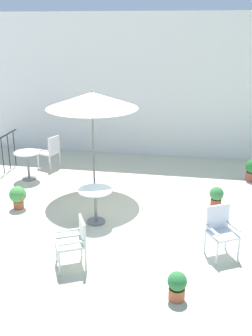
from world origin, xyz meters
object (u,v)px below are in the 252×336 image
(patio_chair_0, at_px, (51,150))
(potted_plant_0, at_px, (216,197))
(patio_chair_2, at_px, (75,239))
(potted_plant_3, at_px, (177,285))
(cafe_table_1, at_px, (28,161))
(potted_plant_1, at_px, (18,196))
(patio_umbrella_0, at_px, (92,101))
(cafe_table_0, at_px, (95,200))
(patio_chair_1, at_px, (220,228))

(patio_chair_0, relative_size, potted_plant_0, 1.69)
(patio_chair_2, relative_size, potted_plant_3, 1.85)
(cafe_table_1, height_order, potted_plant_3, cafe_table_1)
(potted_plant_0, bearing_deg, potted_plant_1, -170.79)
(patio_chair_0, height_order, potted_plant_1, patio_chair_0)
(patio_umbrella_0, height_order, cafe_table_0, patio_umbrella_0)
(cafe_table_1, distance_m, potted_plant_0, 4.84)
(patio_chair_0, height_order, potted_plant_3, patio_chair_0)
(cafe_table_0, bearing_deg, potted_plant_1, 170.10)
(potted_plant_1, bearing_deg, patio_umbrella_0, 39.13)
(cafe_table_1, xyz_separation_m, potted_plant_3, (4.08, -4.16, -0.27))
(patio_chair_2, bearing_deg, potted_plant_1, 134.95)
(patio_chair_1, xyz_separation_m, potted_plant_3, (-0.65, -1.36, -0.27))
(cafe_table_1, distance_m, patio_chair_0, 1.00)
(patio_chair_1, bearing_deg, potted_plant_0, 90.01)
(patio_umbrella_0, relative_size, patio_chair_2, 2.94)
(patio_chair_0, bearing_deg, patio_umbrella_0, -42.82)
(potted_plant_0, height_order, potted_plant_3, potted_plant_0)
(cafe_table_0, distance_m, cafe_table_1, 3.07)
(cafe_table_1, height_order, potted_plant_0, cafe_table_1)
(potted_plant_3, bearing_deg, cafe_table_1, 134.46)
(patio_chair_2, bearing_deg, patio_umbrella_0, 98.66)
(patio_chair_1, distance_m, potted_plant_3, 1.53)
(cafe_table_0, height_order, patio_chair_1, patio_chair_1)
(cafe_table_1, xyz_separation_m, potted_plant_0, (4.73, -1.02, -0.21))
(cafe_table_0, distance_m, potted_plant_1, 1.86)
(patio_umbrella_0, distance_m, patio_chair_2, 3.51)
(cafe_table_1, relative_size, patio_chair_1, 0.83)
(cafe_table_0, xyz_separation_m, cafe_table_1, (-2.32, 2.02, 0.01))
(cafe_table_0, xyz_separation_m, potted_plant_0, (2.41, 1.01, -0.20))
(patio_umbrella_0, xyz_separation_m, potted_plant_0, (2.83, -0.46, -1.90))
(cafe_table_1, xyz_separation_m, patio_chair_1, (4.73, -2.80, -0.00))
(patio_chair_0, distance_m, patio_chair_2, 5.01)
(patio_umbrella_0, bearing_deg, potted_plant_0, -9.30)
(patio_umbrella_0, height_order, potted_plant_0, patio_umbrella_0)
(potted_plant_3, bearing_deg, potted_plant_1, 145.62)
(patio_chair_1, bearing_deg, patio_chair_2, -161.65)
(potted_plant_0, bearing_deg, cafe_table_1, 167.89)
(patio_chair_0, bearing_deg, cafe_table_1, -105.21)
(potted_plant_1, bearing_deg, potted_plant_0, 9.21)
(patio_chair_2, distance_m, potted_plant_1, 2.66)
(patio_umbrella_0, bearing_deg, potted_plant_1, -140.87)
(patio_umbrella_0, xyz_separation_m, patio_chair_2, (0.46, -3.03, -1.71))
(patio_chair_0, distance_m, patio_chair_1, 5.84)
(cafe_table_0, distance_m, patio_chair_1, 2.54)
(patio_umbrella_0, relative_size, potted_plant_1, 4.81)
(patio_chair_2, relative_size, potted_plant_1, 1.64)
(patio_chair_1, height_order, potted_plant_0, patio_chair_1)
(patio_chair_2, bearing_deg, cafe_table_1, 123.45)
(patio_chair_2, height_order, potted_plant_3, patio_chair_2)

